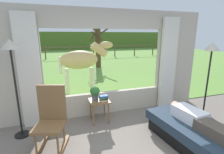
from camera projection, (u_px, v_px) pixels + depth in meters
The scene contains 16 objects.
back_wall_with_window at pixel (106, 65), 4.11m from camera, with size 5.20×0.12×2.55m.
curtain_panel_left at pixel (30, 73), 3.48m from camera, with size 0.44×0.10×2.40m, color silver.
curtain_panel_right at pixel (168, 64), 4.51m from camera, with size 0.44×0.10×2.40m, color silver.
outdoor_pasture_lawn at pixel (71, 58), 14.46m from camera, with size 36.00×21.68×0.02m, color olive.
distant_hill_ridge at pixel (64, 41), 23.24m from camera, with size 36.00×2.00×2.40m, color #4E6C28.
recliner_sofa at pixel (193, 133), 3.06m from camera, with size 1.06×1.78×0.42m.
reclining_person at pixel (197, 119), 2.94m from camera, with size 0.40×1.44×0.22m.
rocking_chair at pixel (51, 118), 2.93m from camera, with size 0.65×0.79×1.12m.
side_table at pixel (99, 104), 3.83m from camera, with size 0.44×0.44×0.52m.
potted_plant at pixel (95, 92), 3.80m from camera, with size 0.22×0.22×0.32m.
book_stack at pixel (104, 98), 3.77m from camera, with size 0.20×0.15×0.13m.
floor_lamp_left at pixel (12, 60), 3.01m from camera, with size 0.32×0.32×1.89m.
floor_lamp_right at pixel (211, 58), 3.70m from camera, with size 0.32×0.32×1.81m.
horse at pixel (82, 60), 5.54m from camera, with size 1.81×0.59×1.73m.
pasture_tree at pixel (98, 46), 10.14m from camera, with size 1.33×1.33×2.65m.
pasture_fence_line at pixel (70, 50), 14.24m from camera, with size 16.10×0.10×1.10m.
Camera 1 is at (-1.13, -1.64, 1.95)m, focal length 26.97 mm.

